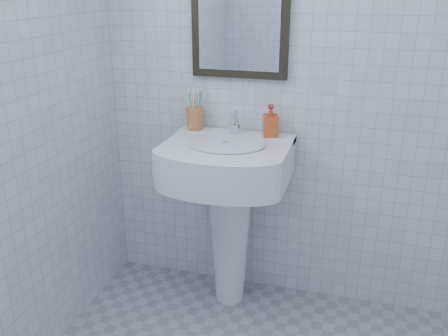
% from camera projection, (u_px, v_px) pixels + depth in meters
% --- Properties ---
extents(wall_back, '(2.20, 0.02, 2.50)m').
position_uv_depth(wall_back, '(309.00, 79.00, 2.51)').
color(wall_back, silver).
rests_on(wall_back, ground).
extents(washbasin, '(0.63, 0.46, 0.97)m').
position_uv_depth(washbasin, '(229.00, 196.00, 2.63)').
color(washbasin, white).
rests_on(washbasin, ground).
extents(faucet, '(0.05, 0.12, 0.13)m').
position_uv_depth(faucet, '(235.00, 124.00, 2.60)').
color(faucet, silver).
rests_on(faucet, washbasin).
extents(toothbrush_cup, '(0.10, 0.10, 0.12)m').
position_uv_depth(toothbrush_cup, '(195.00, 119.00, 2.68)').
color(toothbrush_cup, '#CB6F3A').
rests_on(toothbrush_cup, washbasin).
extents(soap_dispenser, '(0.10, 0.10, 0.17)m').
position_uv_depth(soap_dispenser, '(270.00, 121.00, 2.55)').
color(soap_dispenser, red).
rests_on(soap_dispenser, washbasin).
extents(wall_mirror, '(0.50, 0.04, 0.62)m').
position_uv_depth(wall_mirror, '(240.00, 15.00, 2.48)').
color(wall_mirror, black).
rests_on(wall_mirror, wall_back).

